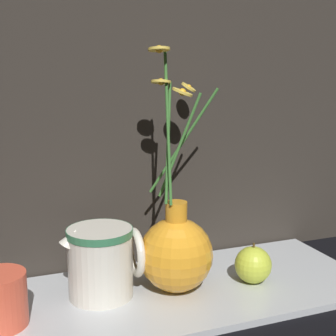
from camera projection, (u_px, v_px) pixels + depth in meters
name	position (u px, v px, depth m)	size (l,w,h in m)	color
ground_plane	(165.00, 297.00, 0.82)	(6.00, 6.00, 0.00)	black
shelf	(165.00, 294.00, 0.82)	(0.75, 0.28, 0.01)	#B2B7BC
vase_with_flowers	(176.00, 251.00, 0.81)	(0.15, 0.19, 0.42)	orange
ceramic_pitcher	(102.00, 259.00, 0.79)	(0.14, 0.11, 0.13)	beige
orange_fruit	(253.00, 265.00, 0.85)	(0.07, 0.07, 0.08)	#B7C638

